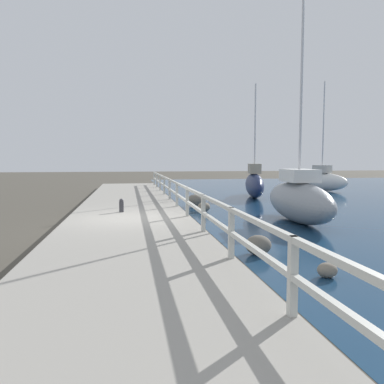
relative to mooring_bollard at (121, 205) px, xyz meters
name	(u,v)px	position (x,y,z in m)	size (l,w,h in m)	color
ground_plane	(130,228)	(0.28, -1.38, -0.59)	(120.00, 120.00, 0.00)	#4C473D
dock_walkway	(130,223)	(0.28, -1.38, -0.42)	(4.00, 36.00, 0.35)	#9E998E
railing	(187,196)	(2.18, -1.38, 0.42)	(0.10, 32.50, 0.97)	beige
boulder_upstream	(195,200)	(3.40, 3.96, -0.31)	(0.76, 0.69, 0.57)	#666056
boulder_mid_strip	(258,245)	(3.24, -5.33, -0.36)	(0.61, 0.55, 0.46)	#666056
boulder_far_strip	(204,207)	(3.43, 2.04, -0.39)	(0.55, 0.49, 0.41)	slate
boulder_water_edge	(327,270)	(3.94, -7.19, -0.45)	(0.38, 0.34, 0.29)	slate
mooring_bollard	(121,205)	(0.00, 0.00, 0.00)	(0.16, 0.16, 0.48)	#333338
sailboat_gray	(299,200)	(6.24, -1.13, 0.21)	(1.77, 5.21, 7.96)	gray
sailboat_navy	(254,184)	(7.62, 7.65, 0.21)	(2.10, 5.41, 6.63)	#192347
sailboat_white	(322,180)	(14.02, 11.42, 0.16)	(2.67, 4.25, 7.75)	white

